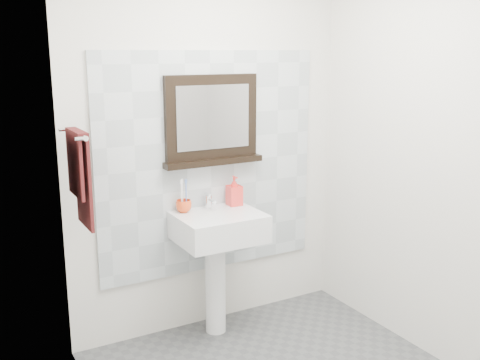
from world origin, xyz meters
name	(u,v)px	position (x,y,z in m)	size (l,w,h in m)	color
back_wall	(210,149)	(0.00, 1.10, 1.25)	(2.00, 0.01, 2.50)	silver
left_wall	(114,206)	(-1.00, 0.00, 1.25)	(0.01, 2.20, 2.50)	silver
right_wall	(442,162)	(1.00, 0.00, 1.25)	(0.01, 2.20, 2.50)	silver
splashback	(210,163)	(0.00, 1.09, 1.15)	(1.60, 0.02, 1.50)	silver
pedestal_sink	(218,240)	(-0.06, 0.87, 0.68)	(0.55, 0.44, 0.96)	white
toothbrush_cup	(184,206)	(-0.24, 1.01, 0.90)	(0.10, 0.10, 0.08)	#FF511E
toothbrushes	(183,194)	(-0.24, 1.01, 0.98)	(0.05, 0.04, 0.21)	white
soap_dispenser	(234,191)	(0.13, 1.00, 0.96)	(0.09, 0.09, 0.20)	red
framed_mirror	(212,122)	(0.00, 1.06, 1.43)	(0.70, 0.11, 0.59)	black
towel_bar	(76,134)	(-0.95, 0.82, 1.45)	(0.07, 0.40, 0.03)	silver
hand_towel	(80,171)	(-0.94, 0.82, 1.24)	(0.06, 0.30, 0.55)	#360F0F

